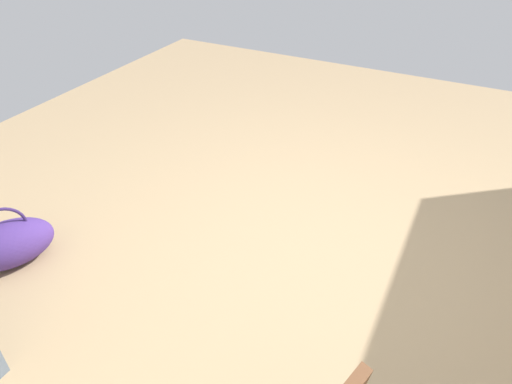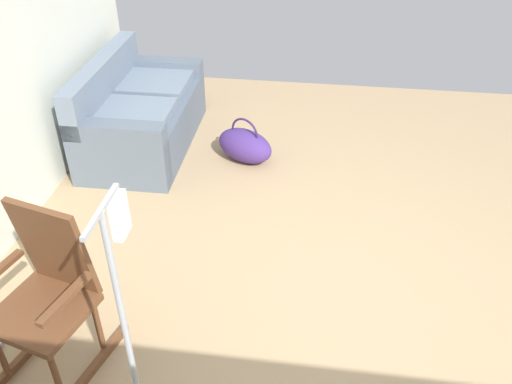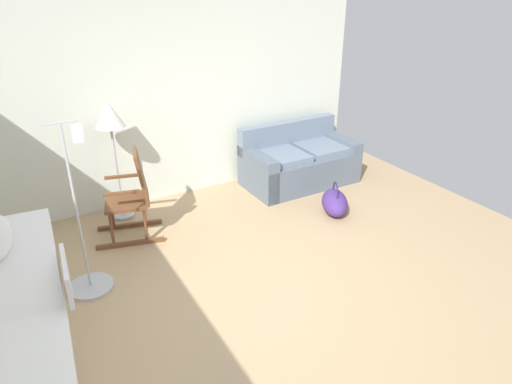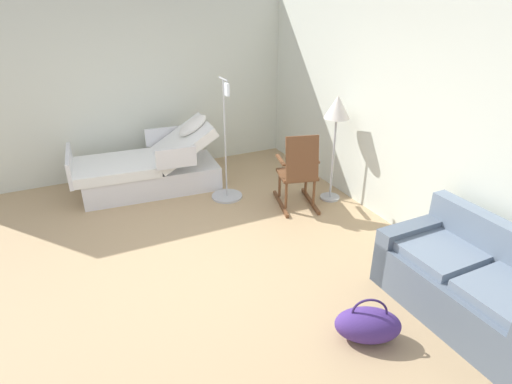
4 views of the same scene
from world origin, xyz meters
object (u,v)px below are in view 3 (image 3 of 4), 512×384
Objects in this scene: couch at (299,163)px; floor_lamp at (110,123)px; iv_pole at (88,266)px; hospital_bed at (5,352)px; rocking_chair at (132,197)px; duffel_bag at (335,202)px.

floor_lamp is at bearing 174.71° from couch.
couch is 3.38m from iv_pole.
hospital_bed reaches higher than rocking_chair.
hospital_bed is 2.22m from rocking_chair.
iv_pole is at bearing -161.26° from couch.
iv_pole is (-0.68, -0.77, -0.25)m from rocking_chair.
iv_pole reaches higher than rocking_chair.
floor_lamp is at bearing 57.37° from hospital_bed.
hospital_bed is 1.44× the size of floor_lamp.
floor_lamp is 1.77m from iv_pole.
hospital_bed is 3.93m from duffel_bag.
floor_lamp is at bearing 152.01° from duffel_bag.
hospital_bed is 1.19m from iv_pole.
hospital_bed is at bearing -122.63° from floor_lamp.
rocking_chair is 0.91m from floor_lamp.
iv_pole is (0.76, 0.91, -0.06)m from hospital_bed.
rocking_chair is at bearing 48.37° from iv_pole.
couch is 1.05m from duffel_bag.
floor_lamp reaches higher than duffel_bag.
iv_pole is at bearing -131.63° from rocking_chair.
rocking_chair is at bearing -172.77° from couch.
rocking_chair reaches higher than duffel_bag.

